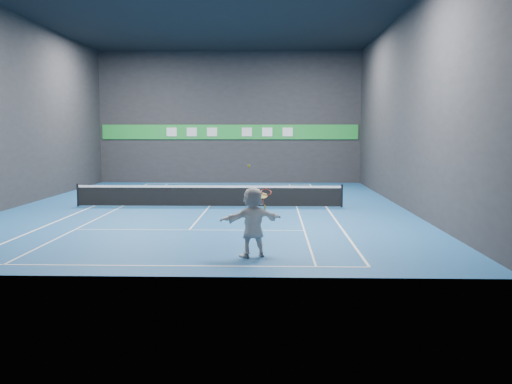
{
  "coord_description": "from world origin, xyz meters",
  "views": [
    {
      "loc": [
        2.97,
        -26.42,
        3.47
      ],
      "look_at": [
        2.43,
        -7.6,
        1.5
      ],
      "focal_mm": 40.0,
      "sensor_mm": 36.0,
      "label": 1
    }
  ],
  "objects_px": {
    "tennis_ball": "(249,166)",
    "tennis_racket": "(266,195)",
    "player": "(253,222)",
    "tennis_net": "(209,195)"
  },
  "relations": [
    {
      "from": "tennis_ball",
      "to": "tennis_racket",
      "type": "xyz_separation_m",
      "value": [
        0.46,
        0.08,
        -0.81
      ]
    },
    {
      "from": "player",
      "to": "tennis_net",
      "type": "height_order",
      "value": "player"
    },
    {
      "from": "tennis_racket",
      "to": "tennis_ball",
      "type": "bearing_deg",
      "value": -169.67
    },
    {
      "from": "player",
      "to": "tennis_net",
      "type": "bearing_deg",
      "value": -99.74
    },
    {
      "from": "tennis_racket",
      "to": "tennis_net",
      "type": "bearing_deg",
      "value": 104.63
    },
    {
      "from": "tennis_net",
      "to": "tennis_racket",
      "type": "distance_m",
      "value": 11.08
    },
    {
      "from": "tennis_ball",
      "to": "tennis_racket",
      "type": "distance_m",
      "value": 0.93
    },
    {
      "from": "player",
      "to": "tennis_ball",
      "type": "bearing_deg",
      "value": -3.09
    },
    {
      "from": "player",
      "to": "tennis_racket",
      "type": "relative_size",
      "value": 2.69
    },
    {
      "from": "tennis_ball",
      "to": "tennis_net",
      "type": "relative_size",
      "value": 0.01
    }
  ]
}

